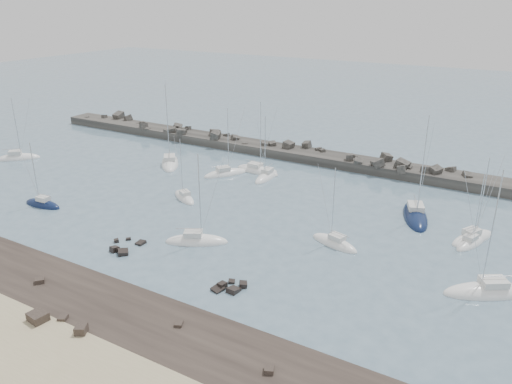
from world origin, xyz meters
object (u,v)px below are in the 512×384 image
sailboat_1 (170,163)px  sailboat_4 (257,171)px  sailboat_6 (266,177)px  sailboat_12 (472,239)px  sailboat_11 (487,292)px  sailboat_9 (335,244)px  sailboat_10 (471,243)px  sailboat_8 (415,216)px  sailboat_5 (184,198)px  sailboat_0 (18,158)px  sailboat_3 (225,174)px  sailboat_2 (43,205)px  sailboat_7 (196,241)px

sailboat_1 → sailboat_4: bearing=15.3°
sailboat_6 → sailboat_12: sailboat_12 is taller
sailboat_6 → sailboat_11: (40.15, -21.02, -0.00)m
sailboat_1 → sailboat_9: size_ratio=1.44×
sailboat_10 → sailboat_8: bearing=149.4°
sailboat_8 → sailboat_10: size_ratio=1.59×
sailboat_5 → sailboat_6: (6.91, 15.60, 0.02)m
sailboat_0 → sailboat_3: sailboat_3 is taller
sailboat_11 → sailboat_10: bearing=106.4°
sailboat_5 → sailboat_12: size_ratio=0.86×
sailboat_1 → sailboat_2: bearing=-98.7°
sailboat_3 → sailboat_6: bearing=17.1°
sailboat_11 → sailboat_12: size_ratio=1.25×
sailboat_4 → sailboat_6: (3.21, -2.17, 0.01)m
sailboat_5 → sailboat_3: bearing=92.7°
sailboat_0 → sailboat_8: size_ratio=0.80×
sailboat_7 → sailboat_10: sailboat_7 is taller
sailboat_1 → sailboat_3: bearing=1.1°
sailboat_10 → sailboat_12: bearing=89.8°
sailboat_0 → sailboat_12: bearing=5.3°
sailboat_11 → sailboat_12: sailboat_11 is taller
sailboat_8 → sailboat_11: sailboat_8 is taller
sailboat_2 → sailboat_7: (28.96, 1.99, -0.00)m
sailboat_4 → sailboat_11: 49.18m
sailboat_3 → sailboat_5: (0.62, -13.28, -0.00)m
sailboat_1 → sailboat_9: 44.33m
sailboat_3 → sailboat_6: size_ratio=1.07×
sailboat_0 → sailboat_1: size_ratio=0.81×
sailboat_8 → sailboat_10: sailboat_8 is taller
sailboat_3 → sailboat_7: bearing=-64.8°
sailboat_3 → sailboat_12: size_ratio=1.06×
sailboat_3 → sailboat_6: 7.88m
sailboat_2 → sailboat_10: bearing=18.3°
sailboat_1 → sailboat_7: bearing=-45.0°
sailboat_2 → sailboat_12: bearing=19.5°
sailboat_6 → sailboat_8: sailboat_8 is taller
sailboat_3 → sailboat_7: 27.71m
sailboat_10 → sailboat_0: bearing=-175.7°
sailboat_11 → sailboat_6: bearing=152.4°
sailboat_5 → sailboat_4: bearing=78.2°
sailboat_6 → sailboat_9: sailboat_6 is taller
sailboat_4 → sailboat_5: size_ratio=1.33×
sailboat_12 → sailboat_3: bearing=173.1°
sailboat_1 → sailboat_10: 57.63m
sailboat_3 → sailboat_11: size_ratio=0.85×
sailboat_2 → sailboat_9: size_ratio=0.97×
sailboat_0 → sailboat_1: bearing=24.2°
sailboat_6 → sailboat_10: bearing=-14.0°
sailboat_5 → sailboat_11: sailboat_11 is taller
sailboat_1 → sailboat_12: bearing=-5.1°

